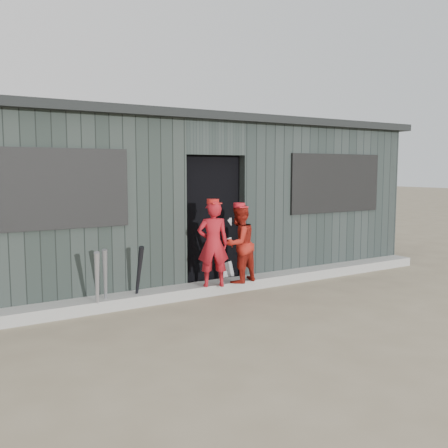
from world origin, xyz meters
TOP-DOWN VIEW (x-y plane):
  - ground at (0.00, 0.00)m, footprint 80.00×80.00m
  - curb at (0.00, 1.82)m, footprint 8.00×0.36m
  - bat_left at (-1.97, 1.56)m, footprint 0.16×0.36m
  - bat_mid at (-1.81, 1.72)m, footprint 0.15×0.29m
  - bat_right at (-1.35, 1.75)m, footprint 0.08×0.28m
  - player_red_left at (-0.29, 1.63)m, footprint 0.52×0.44m
  - player_red_right at (0.16, 1.65)m, footprint 0.65×0.57m
  - player_grey_back at (0.30, 2.28)m, footprint 0.64×0.53m
  - dugout at (-0.00, 3.50)m, footprint 8.30×3.30m

SIDE VIEW (x-z plane):
  - ground at x=0.00m, z-range 0.00..0.00m
  - curb at x=0.00m, z-range 0.00..0.15m
  - bat_right at x=-1.35m, z-range 0.00..0.81m
  - bat_mid at x=-1.81m, z-range 0.00..0.81m
  - bat_left at x=-1.97m, z-range 0.00..0.83m
  - player_grey_back at x=0.30m, z-range 0.00..1.12m
  - player_red_right at x=0.16m, z-range 0.15..1.29m
  - player_red_left at x=-0.29m, z-range 0.15..1.35m
  - dugout at x=0.00m, z-range -0.02..2.60m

